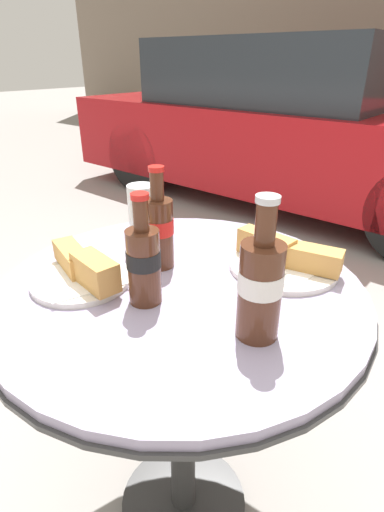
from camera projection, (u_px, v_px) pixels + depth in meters
The scene contains 9 objects.
ground_plane at pixel (184, 503), 1.14m from camera, with size 30.00×30.00×0.00m, color gray.
bistro_table at pixel (181, 338), 0.88m from camera, with size 0.76×0.76×0.72m.
cola_bottle_left at pixel (159, 229), 0.85m from camera, with size 0.07×0.07×0.22m.
cola_bottle_right at pixel (260, 285), 0.63m from camera, with size 0.07×0.07×0.24m.
cola_bottle_center at pixel (144, 262), 0.72m from camera, with size 0.06×0.06×0.21m.
drinking_glass at pixel (143, 221), 0.94m from camera, with size 0.06×0.06×0.16m.
lunch_plate_near at pixel (285, 259), 0.87m from camera, with size 0.24×0.24×0.07m.
lunch_plate_far at pixel (83, 272), 0.81m from camera, with size 0.23×0.20×0.07m.
parked_car at pixel (294, 127), 3.43m from camera, with size 3.88×1.70×1.28m.
Camera 1 is at (0.47, -0.52, 1.14)m, focal length 28.00 mm.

